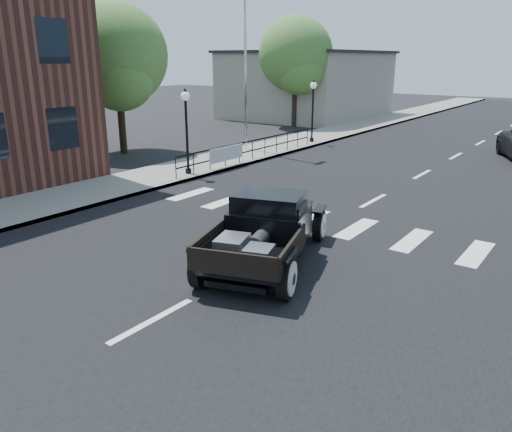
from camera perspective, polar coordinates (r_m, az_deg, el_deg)
The scene contains 13 objects.
ground at distance 11.55m, azimuth -0.74°, elevation -6.04°, with size 120.00×120.00×0.00m, color black.
road at distance 24.75m, azimuth 20.65°, elevation 5.70°, with size 14.00×80.00×0.02m, color black.
road_markings at distance 20.07m, azimuth 16.65°, elevation 3.51°, with size 12.00×60.00×0.06m, color silver, non-canonical shape.
sidewalk_left at distance 28.14m, azimuth 3.73°, elevation 8.24°, with size 3.00×80.00×0.15m, color gray.
low_building_left at distance 42.31m, azimuth 5.91°, elevation 14.62°, with size 10.00×12.00×5.00m, color #A59B8A.
railing at distance 23.31m, azimuth -0.40°, elevation 7.76°, with size 0.08×10.00×1.00m, color black, non-canonical shape.
banner at distance 21.75m, azimuth -3.38°, elevation 6.48°, with size 0.04×2.20×0.60m, color silver, non-canonical shape.
lamp_post_b at distance 20.29m, azimuth -7.92°, elevation 9.51°, with size 0.36×0.36×3.37m, color black, non-canonical shape.
lamp_post_c at distance 28.30m, azimuth 6.49°, elevation 11.82°, with size 0.36×0.36×3.37m, color black, non-canonical shape.
flagpole at distance 25.73m, azimuth -1.23°, elevation 20.02°, with size 0.12×0.12×11.15m, color silver.
big_tree_near at distance 26.20m, azimuth -15.46°, elevation 14.79°, with size 4.94×4.94×7.25m, color #446E2F, non-canonical shape.
big_tree_far at distance 35.84m, azimuth 4.50°, elevation 16.06°, with size 5.05×5.05×7.41m, color #446E2F, non-canonical shape.
hotrod_pickup at distance 11.60m, azimuth 1.20°, elevation -1.48°, with size 2.27×4.86×1.68m, color black, non-canonical shape.
Camera 1 is at (6.35, -8.47, 4.63)m, focal length 35.00 mm.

